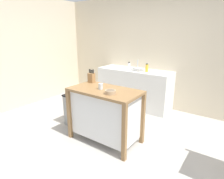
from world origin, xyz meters
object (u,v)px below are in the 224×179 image
object	(u,v)px
drinking_cup	(101,86)
trash_bin	(74,110)
kitchen_island	(105,112)
bottle_hand_soap	(129,66)
bottle_dish_soap	(147,68)
bowl_stoneware_deep	(110,92)
knife_block	(91,78)
sink_faucet	(138,64)

from	to	relation	value
drinking_cup	trash_bin	world-z (taller)	drinking_cup
kitchen_island	bottle_hand_soap	world-z (taller)	bottle_hand_soap
drinking_cup	bottle_dish_soap	world-z (taller)	bottle_dish_soap
bowl_stoneware_deep	bottle_hand_soap	distance (m)	1.97
bowl_stoneware_deep	drinking_cup	world-z (taller)	drinking_cup
bottle_hand_soap	kitchen_island	bearing A→B (deg)	-72.02
knife_block	bottle_hand_soap	bearing A→B (deg)	93.55
knife_block	bowl_stoneware_deep	xyz separation A→B (m)	(0.66, -0.34, -0.06)
bowl_stoneware_deep	trash_bin	xyz separation A→B (m)	(-1.02, 0.21, -0.61)
knife_block	sink_faucet	xyz separation A→B (m)	(0.08, 1.60, 0.03)
kitchen_island	drinking_cup	distance (m)	0.45
knife_block	drinking_cup	size ratio (longest dim) A/B	2.57
bottle_hand_soap	sink_faucet	bearing A→B (deg)	33.74
bottle_dish_soap	bowl_stoneware_deep	bearing A→B (deg)	-82.33
kitchen_island	bottle_hand_soap	bearing A→B (deg)	107.98
bowl_stoneware_deep	trash_bin	size ratio (longest dim) A/B	0.25
drinking_cup	bottle_dish_soap	xyz separation A→B (m)	(0.03, 1.61, 0.05)
knife_block	bottle_hand_soap	distance (m)	1.49
bottle_dish_soap	bottle_hand_soap	bearing A→B (deg)	168.78
trash_bin	sink_faucet	world-z (taller)	sink_faucet
knife_block	drinking_cup	world-z (taller)	knife_block
kitchen_island	sink_faucet	size ratio (longest dim) A/B	5.25
knife_block	trash_bin	distance (m)	0.77
sink_faucet	bottle_dish_soap	world-z (taller)	sink_faucet
sink_faucet	bottle_dish_soap	distance (m)	0.41
drinking_cup	bottle_dish_soap	size ratio (longest dim) A/B	0.49
knife_block	bottle_hand_soap	world-z (taller)	knife_block
kitchen_island	drinking_cup	xyz separation A→B (m)	(-0.06, -0.02, 0.44)
bowl_stoneware_deep	bottle_hand_soap	bearing A→B (deg)	112.44
bottle_dish_soap	drinking_cup	bearing A→B (deg)	-91.23
bottle_dish_soap	bottle_hand_soap	size ratio (longest dim) A/B	1.16
kitchen_island	sink_faucet	bearing A→B (deg)	101.75
trash_bin	bottle_dish_soap	xyz separation A→B (m)	(0.79, 1.50, 0.68)
trash_bin	bottle_hand_soap	distance (m)	1.76
bottle_dish_soap	bottle_hand_soap	distance (m)	0.53
bowl_stoneware_deep	drinking_cup	distance (m)	0.29
sink_faucet	bottle_hand_soap	world-z (taller)	sink_faucet
kitchen_island	trash_bin	size ratio (longest dim) A/B	1.83
drinking_cup	sink_faucet	xyz separation A→B (m)	(-0.31, 1.83, 0.08)
kitchen_island	knife_block	world-z (taller)	knife_block
bowl_stoneware_deep	bottle_dish_soap	bearing A→B (deg)	97.67
kitchen_island	trash_bin	xyz separation A→B (m)	(-0.82, 0.09, -0.19)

